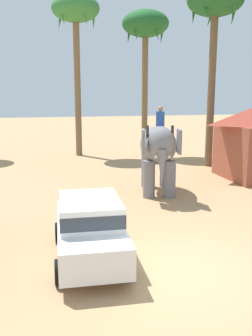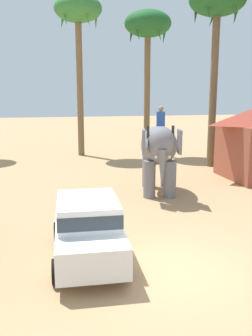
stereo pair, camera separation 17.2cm
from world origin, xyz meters
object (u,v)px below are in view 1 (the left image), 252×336
car_sedan_foreground (90,226)px  elephant_with_mahout (158,149)px  palm_tree_behind_elephant (215,8)px  palm_tree_leaning_seaward (76,16)px  palm_tree_near_hut (145,29)px

car_sedan_foreground → elephant_with_mahout: bearing=57.3°
elephant_with_mahout → palm_tree_behind_elephant: 10.13m
elephant_with_mahout → palm_tree_behind_elephant: (4.92, 5.28, 7.11)m
elephant_with_mahout → palm_tree_leaning_seaward: (-2.37, 10.96, 7.44)m
palm_tree_behind_elephant → elephant_with_mahout: bearing=-133.0°
palm_tree_leaning_seaward → elephant_with_mahout: bearing=-77.8°
palm_tree_behind_elephant → car_sedan_foreground: bearing=-127.9°
palm_tree_near_hut → palm_tree_leaning_seaward: bearing=173.1°
palm_tree_leaning_seaward → palm_tree_near_hut: bearing=-6.9°
car_sedan_foreground → palm_tree_near_hut: palm_tree_near_hut is taller
palm_tree_behind_elephant → palm_tree_leaning_seaward: palm_tree_leaning_seaward is taller
palm_tree_behind_elephant → palm_tree_near_hut: palm_tree_behind_elephant is taller
car_sedan_foreground → palm_tree_behind_elephant: (8.74, 11.23, 8.17)m
elephant_with_mahout → palm_tree_behind_elephant: bearing=47.0°
car_sedan_foreground → palm_tree_near_hut: (6.12, 16.36, 7.71)m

